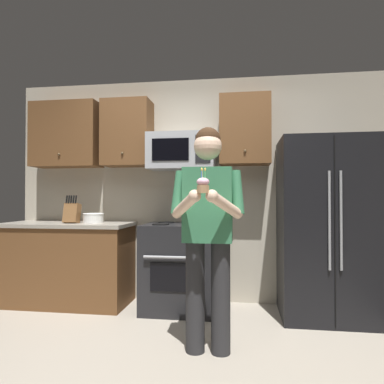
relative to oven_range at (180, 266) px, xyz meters
The scene contains 11 objects.
ground_plane 1.44m from the oven_range, 83.70° to the right, with size 6.00×6.00×0.00m, color #9E9384.
wall_back 0.94m from the oven_range, 69.02° to the left, with size 4.40×0.10×2.60m, color #B7AD99.
oven_range is the anchor object (origin of this frame).
microwave 1.26m from the oven_range, 89.98° to the left, with size 0.74×0.41×0.40m.
refrigerator 1.56m from the oven_range, ahead, with size 0.90×0.75×1.80m.
cabinet_row_upper 1.60m from the oven_range, 163.43° to the left, with size 2.78×0.36×0.76m.
counter_left 1.30m from the oven_range, behind, with size 1.44×0.66×0.92m.
knife_block 1.36m from the oven_range, behind, with size 0.16×0.15×0.32m.
bowl_large_white 1.13m from the oven_range, behind, with size 0.23×0.23×0.11m.
person 1.20m from the oven_range, 68.24° to the right, with size 0.60×0.48×1.76m.
cupcake 1.62m from the oven_range, 73.27° to the right, with size 0.09×0.09×0.17m.
Camera 1 is at (0.52, -2.35, 1.20)m, focal length 32.55 mm.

